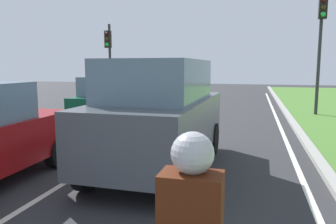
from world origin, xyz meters
The scene contains 9 objects.
ground_plane centered at (0.00, 14.00, 0.00)m, with size 60.00×60.00×0.00m, color #2D2D30.
lane_line_center centered at (-0.70, 14.00, 0.00)m, with size 0.12×32.00×0.01m, color silver.
lane_line_right_edge centered at (3.60, 14.00, 0.00)m, with size 0.12×32.00×0.01m, color silver.
curb_right centered at (4.10, 14.00, 0.06)m, with size 0.24×48.00×0.12m, color #9E9B93.
car_suv_ahead centered at (0.78, 9.00, 1.17)m, with size 2.05×4.54×2.28m.
car_hatchback_far centered at (-2.63, 13.94, 0.88)m, with size 1.76×3.72×1.78m.
rider_person centered at (2.28, 4.57, 1.19)m, with size 0.50×0.40×1.16m.
traffic_light_near_right centered at (5.31, 17.96, 3.56)m, with size 0.32×0.50×5.32m.
traffic_light_overhead_left centered at (-5.05, 19.23, 2.93)m, with size 0.32×0.50×4.42m.
Camera 1 is at (2.65, 2.57, 2.15)m, focal length 35.10 mm.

